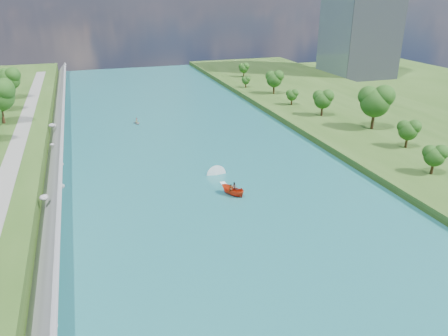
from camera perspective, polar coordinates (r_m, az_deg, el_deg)
name	(u,v)px	position (r m, az deg, el deg)	size (l,w,h in m)	color
ground	(240,223)	(63.50, 2.14, -7.25)	(260.00, 260.00, 0.00)	#2D5119
river_water	(203,172)	(80.59, -2.78, -0.52)	(55.00, 240.00, 0.10)	#1B6267
berm_east	(422,141)	(104.09, 24.50, 3.20)	(44.00, 240.00, 1.50)	#2D5119
riprap_bank	(52,184)	(76.74, -21.52, -1.93)	(4.68, 236.00, 4.49)	slate
riverside_path	(7,177)	(77.94, -26.50, -1.01)	(3.00, 200.00, 0.10)	gray
trees_east	(373,115)	(100.99, 18.90, 6.56)	(17.46, 140.04, 11.82)	#214412
motorboat	(230,188)	(72.44, 0.78, -2.57)	(3.78, 19.01, 2.11)	red
raft	(137,122)	(111.75, -11.33, 5.86)	(2.17, 2.77, 1.49)	gray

